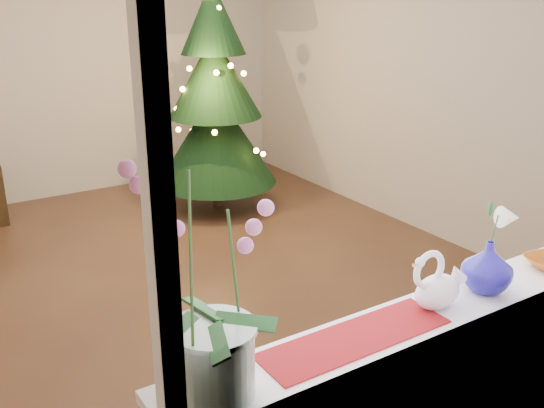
% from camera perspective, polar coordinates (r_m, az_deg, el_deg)
% --- Properties ---
extents(ground, '(5.00, 5.00, 0.00)m').
position_cam_1_polar(ground, '(4.49, -8.72, -7.38)').
color(ground, '#3D2419').
rests_on(ground, ground).
extents(wall_back, '(4.50, 0.10, 2.70)m').
position_cam_1_polar(wall_back, '(6.42, -18.79, 12.61)').
color(wall_back, beige).
rests_on(wall_back, ground).
extents(wall_front, '(4.50, 0.10, 2.70)m').
position_cam_1_polar(wall_front, '(2.07, 18.84, -0.35)').
color(wall_front, beige).
rests_on(wall_front, ground).
extents(wall_right, '(0.10, 5.00, 2.70)m').
position_cam_1_polar(wall_right, '(5.35, 13.51, 11.88)').
color(wall_right, beige).
rests_on(wall_right, ground).
extents(windowsill, '(2.20, 0.26, 0.04)m').
position_cam_1_polar(windowsill, '(2.33, 15.14, -9.87)').
color(windowsill, white).
rests_on(windowsill, window_apron).
extents(window_frame, '(2.22, 0.06, 1.60)m').
position_cam_1_polar(window_frame, '(2.01, 19.27, 9.34)').
color(window_frame, white).
rests_on(window_frame, windowsill).
extents(runner, '(0.70, 0.20, 0.01)m').
position_cam_1_polar(runner, '(2.08, 7.89, -12.37)').
color(runner, maroon).
rests_on(runner, windowsill).
extents(orchid_pot, '(0.31, 0.31, 0.73)m').
position_cam_1_polar(orchid_pot, '(1.64, -5.72, -7.05)').
color(orchid_pot, beige).
rests_on(orchid_pot, windowsill).
extents(swan, '(0.27, 0.15, 0.22)m').
position_cam_1_polar(swan, '(2.28, 15.41, -6.85)').
color(swan, white).
rests_on(swan, windowsill).
extents(blue_vase, '(0.27, 0.27, 0.23)m').
position_cam_1_polar(blue_vase, '(2.46, 19.67, -5.25)').
color(blue_vase, '#0F0A6A').
rests_on(blue_vase, windowsill).
extents(lily, '(0.13, 0.07, 0.17)m').
position_cam_1_polar(lily, '(2.38, 20.22, -0.79)').
color(lily, white).
rests_on(lily, blue_vase).
extents(paperweight, '(0.08, 0.08, 0.07)m').
position_cam_1_polar(paperweight, '(2.48, 20.42, -7.17)').
color(paperweight, white).
rests_on(paperweight, windowsill).
extents(xmas_tree, '(1.37, 1.37, 2.10)m').
position_cam_1_polar(xmas_tree, '(5.76, -5.38, 9.83)').
color(xmas_tree, black).
rests_on(xmas_tree, ground).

